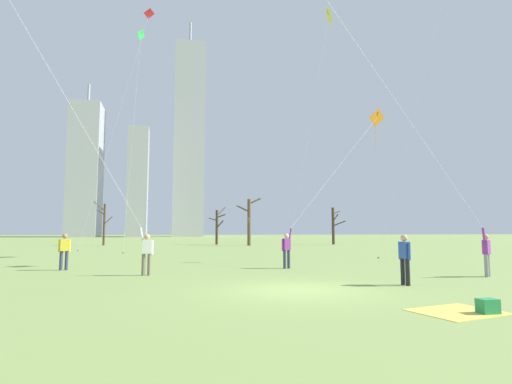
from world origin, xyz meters
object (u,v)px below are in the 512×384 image
object	(u,v)px
kite_flyer_midfield_left_blue	(95,160)
bare_tree_center	(218,225)
kite_flyer_far_back_pink	(435,174)
bare_tree_far_right_edge	(249,220)
distant_kite_high_overhead_green	(140,50)
bare_tree_left_of_center	(334,225)
distant_kite_drifting_left_yellow	(326,33)
bystander_strolling_midfield	(64,250)
distant_kite_drifting_right_red	(143,32)
bare_tree_right_of_center	(104,223)
kite_flyer_foreground_left_orange	(302,225)
bystander_far_off_by_trees	(405,257)
picnic_spot	(475,308)

from	to	relation	value
kite_flyer_midfield_left_blue	bare_tree_center	world-z (taller)	kite_flyer_midfield_left_blue
kite_flyer_far_back_pink	bare_tree_far_right_edge	size ratio (longest dim) A/B	2.62
distant_kite_high_overhead_green	bare_tree_left_of_center	world-z (taller)	distant_kite_high_overhead_green
distant_kite_drifting_left_yellow	bare_tree_far_right_edge	distance (m)	25.63
bystander_strolling_midfield	distant_kite_high_overhead_green	distance (m)	23.89
kite_flyer_midfield_left_blue	distant_kite_drifting_left_yellow	bearing A→B (deg)	37.88
distant_kite_drifting_right_red	bare_tree_far_right_edge	size ratio (longest dim) A/B	4.21
bare_tree_far_right_edge	bare_tree_right_of_center	bearing A→B (deg)	165.41
distant_kite_high_overhead_green	distant_kite_drifting_right_red	xyz separation A→B (m)	(-0.06, 4.60, 4.01)
bare_tree_far_right_edge	bare_tree_left_of_center	bearing A→B (deg)	9.60
distant_kite_drifting_right_red	bare_tree_right_of_center	size ratio (longest dim) A/B	4.62
kite_flyer_foreground_left_orange	distant_kite_high_overhead_green	distance (m)	25.48
bare_tree_right_of_center	bare_tree_far_right_edge	world-z (taller)	bare_tree_far_right_edge
bystander_far_off_by_trees	bystander_strolling_midfield	bearing A→B (deg)	147.26
kite_flyer_far_back_pink	bystander_strolling_midfield	bearing A→B (deg)	152.18
bystander_strolling_midfield	bare_tree_center	world-z (taller)	bare_tree_center
kite_flyer_far_back_pink	distant_kite_drifting_left_yellow	distance (m)	19.10
bystander_strolling_midfield	distant_kite_drifting_left_yellow	xyz separation A→B (m)	(15.58, 7.01, 15.41)
kite_flyer_midfield_left_blue	distant_kite_drifting_left_yellow	size ratio (longest dim) A/B	0.90
bare_tree_left_of_center	bystander_far_off_by_trees	bearing A→B (deg)	-109.91
bystander_far_off_by_trees	distant_kite_drifting_right_red	size ratio (longest dim) A/B	0.07
distant_kite_drifting_right_red	bare_tree_center	distance (m)	24.99
kite_flyer_foreground_left_orange	bare_tree_center	xyz separation A→B (m)	(-0.11, 34.78, 0.53)
distant_kite_high_overhead_green	distant_kite_drifting_left_yellow	size ratio (longest dim) A/B	1.12
picnic_spot	distant_kite_drifting_right_red	bearing A→B (deg)	105.84
bare_tree_right_of_center	kite_flyer_foreground_left_orange	bearing A→B (deg)	-67.33
bare_tree_far_right_edge	distant_kite_high_overhead_green	bearing A→B (deg)	-135.53
bystander_far_off_by_trees	picnic_spot	world-z (taller)	bystander_far_off_by_trees
bystander_far_off_by_trees	distant_kite_high_overhead_green	size ratio (longest dim) A/B	0.08
bystander_strolling_midfield	distant_kite_high_overhead_green	world-z (taller)	distant_kite_high_overhead_green
picnic_spot	kite_flyer_midfield_left_blue	bearing A→B (deg)	137.78
kite_flyer_foreground_left_orange	bare_tree_left_of_center	bearing A→B (deg)	64.56
bystander_strolling_midfield	kite_flyer_far_back_pink	bearing A→B (deg)	-27.82
kite_flyer_far_back_pink	bare_tree_center	size ratio (longest dim) A/B	3.04
bystander_far_off_by_trees	distant_kite_drifting_left_yellow	world-z (taller)	distant_kite_drifting_left_yellow
bare_tree_right_of_center	distant_kite_drifting_right_red	bearing A→B (deg)	-67.84
distant_kite_drifting_right_red	bare_tree_center	world-z (taller)	distant_kite_drifting_right_red
distant_kite_high_overhead_green	kite_flyer_midfield_left_blue	bearing A→B (deg)	-89.38
kite_flyer_foreground_left_orange	distant_kite_drifting_right_red	xyz separation A→B (m)	(-9.37, 22.12, 19.99)
bare_tree_left_of_center	distant_kite_drifting_left_yellow	bearing A→B (deg)	-113.65
kite_flyer_midfield_left_blue	bare_tree_center	xyz separation A→B (m)	(8.98, 37.58, -1.84)
kite_flyer_foreground_left_orange	distant_kite_drifting_left_yellow	distance (m)	17.00
kite_flyer_far_back_pink	bystander_far_off_by_trees	xyz separation A→B (m)	(-1.63, -0.53, -2.81)
kite_flyer_midfield_left_blue	distant_kite_high_overhead_green	xyz separation A→B (m)	(-0.22, 20.32, 13.61)
picnic_spot	bare_tree_right_of_center	world-z (taller)	bare_tree_right_of_center
distant_kite_high_overhead_green	bare_tree_left_of_center	distance (m)	32.26
kite_flyer_midfield_left_blue	bystander_strolling_midfield	world-z (taller)	kite_flyer_midfield_left_blue
kite_flyer_midfield_left_blue	distant_kite_drifting_right_red	xyz separation A→B (m)	(-0.28, 24.92, 17.62)
bystander_strolling_midfield	bare_tree_left_of_center	bearing A→B (deg)	49.89
bystander_strolling_midfield	distant_kite_high_overhead_green	size ratio (longest dim) A/B	0.08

